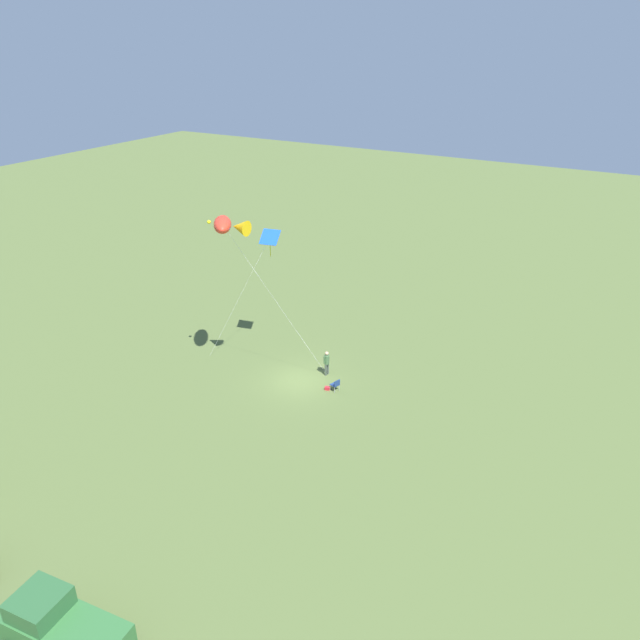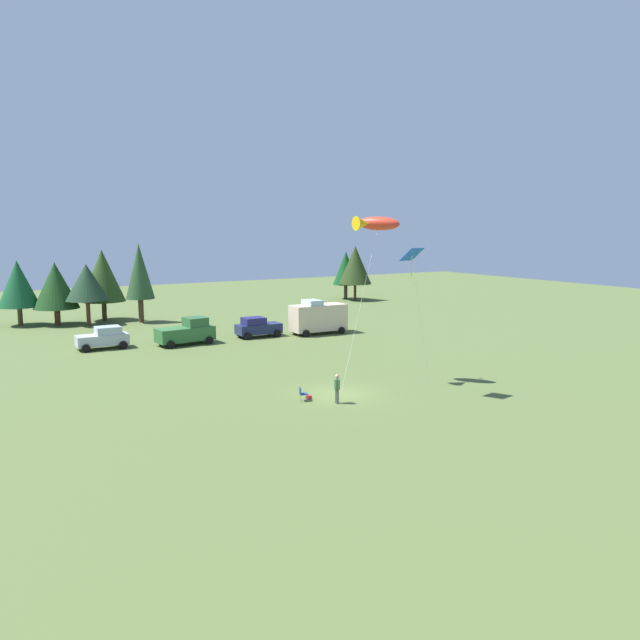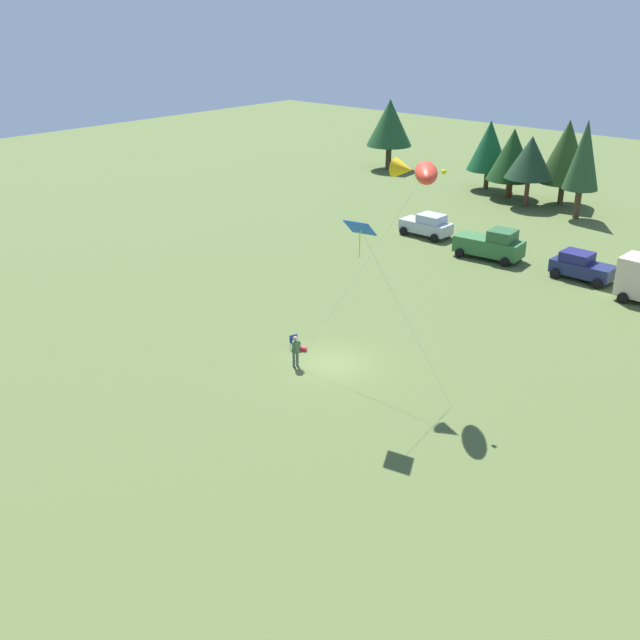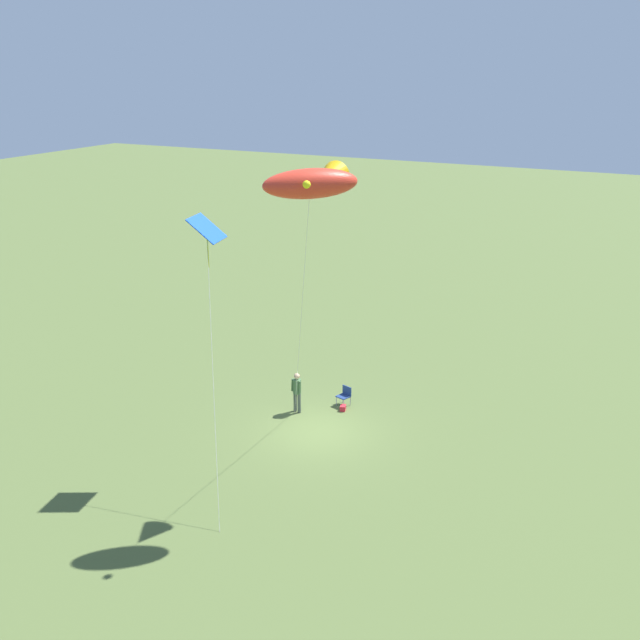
{
  "view_description": "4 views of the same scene",
  "coord_description": "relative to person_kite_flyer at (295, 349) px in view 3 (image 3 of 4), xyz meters",
  "views": [
    {
      "loc": [
        -18.79,
        30.06,
        21.12
      ],
      "look_at": [
        -2.17,
        1.07,
        5.38
      ],
      "focal_mm": 35.0,
      "sensor_mm": 36.0,
      "label": 1
    },
    {
      "loc": [
        -20.1,
        -31.62,
        10.23
      ],
      "look_at": [
        -2.39,
        -1.72,
        5.06
      ],
      "focal_mm": 35.0,
      "sensor_mm": 36.0,
      "label": 2
    },
    {
      "loc": [
        23.32,
        -27.12,
        17.86
      ],
      "look_at": [
        0.83,
        -1.9,
        3.33
      ],
      "focal_mm": 42.0,
      "sensor_mm": 36.0,
      "label": 3
    },
    {
      "loc": [
        23.7,
        11.85,
        13.95
      ],
      "look_at": [
        0.78,
        0.43,
        4.99
      ],
      "focal_mm": 42.0,
      "sensor_mm": 36.0,
      "label": 4
    }
  ],
  "objects": [
    {
      "name": "car_silver_compact",
      "position": [
        -8.22,
        24.24,
        -0.07
      ],
      "size": [
        4.21,
        2.21,
        1.89
      ],
      "rotation": [
        0.0,
        0.0,
        0.0
      ],
      "color": "#B1B5BF",
      "rests_on": "ground"
    },
    {
      "name": "person_kite_flyer",
      "position": [
        0.0,
        0.0,
        0.0
      ],
      "size": [
        0.4,
        0.52,
        1.74
      ],
      "rotation": [
        0.0,
        0.0,
        6.07
      ],
      "color": "#455145",
      "rests_on": "ground"
    },
    {
      "name": "kite_diamond_blue",
      "position": [
        4.8,
        -0.72,
        7.47
      ],
      "size": [
        4.47,
        3.17,
        9.04
      ],
      "color": "blue",
      "rests_on": "ground"
    },
    {
      "name": "car_navy_hatch",
      "position": [
        5.5,
        22.81,
        -0.07
      ],
      "size": [
        4.22,
        2.24,
        1.89
      ],
      "rotation": [
        0.0,
        0.0,
        3.13
      ],
      "color": "#1D244F",
      "rests_on": "ground"
    },
    {
      "name": "treeline_distant",
      "position": [
        -1.92,
        41.63,
        3.76
      ],
      "size": [
        61.45,
        10.99,
        8.56
      ],
      "color": "#433722",
      "rests_on": "ground"
    },
    {
      "name": "backpack_on_grass",
      "position": [
        -0.98,
        1.66,
        -0.91
      ],
      "size": [
        0.37,
        0.3,
        0.22
      ],
      "primitive_type": "cube",
      "rotation": [
        0.0,
        0.0,
        3.42
      ],
      "color": "red",
      "rests_on": "ground"
    },
    {
      "name": "truck_green_flatbed",
      "position": [
        -1.42,
        22.62,
        0.08
      ],
      "size": [
        5.17,
        2.8,
        2.34
      ],
      "rotation": [
        0.0,
        0.0,
        0.1
      ],
      "color": "#306632",
      "rests_on": "ground"
    },
    {
      "name": "ground_plane",
      "position": [
        1.16,
        1.6,
        -1.02
      ],
      "size": [
        160.0,
        160.0,
        0.0
      ],
      "primitive_type": "plane",
      "color": "#506131"
    },
    {
      "name": "kite_large_fish",
      "position": [
        4.96,
        3.37,
        9.47
      ],
      "size": [
        6.5,
        4.93,
        10.98
      ],
      "color": "red",
      "rests_on": "ground"
    },
    {
      "name": "folding_chair",
      "position": [
        -1.5,
        1.5,
        -0.53
      ],
      "size": [
        0.61,
        0.61,
        0.82
      ],
      "rotation": [
        0.0,
        0.0,
        5.97
      ],
      "color": "navy",
      "rests_on": "ground"
    }
  ]
}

